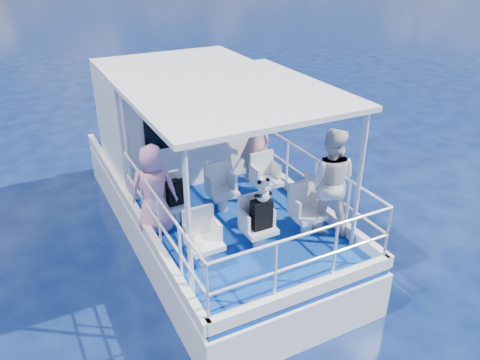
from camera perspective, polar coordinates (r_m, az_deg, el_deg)
name	(u,v)px	position (r m, az deg, el deg)	size (l,w,h in m)	color
ground	(228,256)	(8.73, -1.43, -9.27)	(2000.00, 2000.00, 0.00)	#08123C
hull	(207,230)	(9.48, -4.09, -6.05)	(3.00, 7.00, 1.60)	white
deck	(205,193)	(9.05, -4.26, -1.54)	(2.90, 6.90, 0.10)	navy
cabin	(178,116)	(9.69, -7.57, 7.75)	(2.85, 2.00, 2.20)	white
canopy	(232,93)	(7.14, -1.01, 10.53)	(3.00, 3.20, 0.08)	white
canopy_posts	(234,163)	(7.51, -0.77, 2.07)	(2.77, 2.97, 2.20)	white
railings	(243,204)	(7.53, 0.36, -3.00)	(2.84, 3.59, 1.00)	white
seat_port_fwd	(175,212)	(8.00, -7.97, -3.89)	(0.48, 0.46, 0.38)	white
seat_center_fwd	(223,200)	(8.29, -2.12, -2.46)	(0.48, 0.46, 0.38)	white
seat_stbd_fwd	(267,189)	(8.66, 3.27, -1.11)	(0.48, 0.46, 0.38)	white
seat_port_aft	(205,253)	(6.98, -4.26, -8.83)	(0.48, 0.46, 0.38)	white
seat_center_aft	(259,237)	(7.31, 2.27, -6.95)	(0.48, 0.46, 0.38)	white
seat_stbd_aft	(307,223)	(7.72, 8.14, -5.17)	(0.48, 0.46, 0.38)	white
passenger_port_fwd	(154,190)	(7.57, -10.49, -1.16)	(0.56, 0.40, 1.50)	pink
passenger_stbd_fwd	(255,143)	(9.04, 1.80, 4.54)	(0.59, 0.39, 1.62)	#EAA097
passenger_stbd_aft	(329,181)	(7.54, 10.84, -0.14)	(0.86, 0.67, 1.78)	white
backpack_port	(176,193)	(7.78, -7.80, -1.53)	(0.31, 0.17, 0.40)	black
backpack_center	(261,214)	(7.06, 2.62, -4.18)	(0.31, 0.18, 0.47)	black
compact_camera	(175,181)	(7.67, -7.98, -0.07)	(0.09, 0.05, 0.05)	black
panda	(263,190)	(6.84, 2.85, -1.27)	(0.23, 0.19, 0.36)	white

